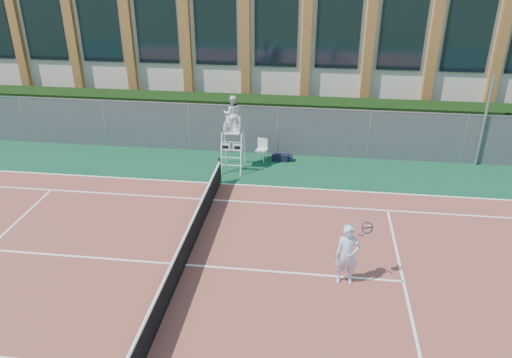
# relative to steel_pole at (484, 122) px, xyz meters

# --- Properties ---
(ground) EXTENTS (120.00, 120.00, 0.00)m
(ground) POSITION_rel_steel_pole_xyz_m (-10.59, -8.70, -1.98)
(ground) COLOR #233814
(apron) EXTENTS (36.00, 20.00, 0.01)m
(apron) POSITION_rel_steel_pole_xyz_m (-10.59, -7.70, -1.97)
(apron) COLOR #0D3C1E
(apron) RESTS_ON ground
(tennis_court) EXTENTS (23.77, 10.97, 0.02)m
(tennis_court) POSITION_rel_steel_pole_xyz_m (-10.59, -8.70, -1.96)
(tennis_court) COLOR brown
(tennis_court) RESTS_ON apron
(tennis_net) EXTENTS (0.10, 11.30, 1.10)m
(tennis_net) POSITION_rel_steel_pole_xyz_m (-10.59, -8.70, -1.44)
(tennis_net) COLOR black
(tennis_net) RESTS_ON ground
(fence) EXTENTS (40.00, 0.06, 2.20)m
(fence) POSITION_rel_steel_pole_xyz_m (-10.59, 0.10, -0.88)
(fence) COLOR #595E60
(fence) RESTS_ON ground
(hedge) EXTENTS (40.00, 1.40, 2.20)m
(hedge) POSITION_rel_steel_pole_xyz_m (-10.59, 1.30, -0.88)
(hedge) COLOR black
(hedge) RESTS_ON ground
(building) EXTENTS (45.00, 10.60, 8.22)m
(building) POSITION_rel_steel_pole_xyz_m (-10.59, 9.25, 2.17)
(building) COLOR beige
(building) RESTS_ON ground
(steel_pole) EXTENTS (0.12, 0.12, 3.95)m
(steel_pole) POSITION_rel_steel_pole_xyz_m (0.00, 0.00, 0.00)
(steel_pole) COLOR #9EA0A5
(steel_pole) RESTS_ON ground
(umpire_chair) EXTENTS (0.90, 1.39, 3.23)m
(umpire_chair) POSITION_rel_steel_pole_xyz_m (-10.30, -1.66, 0.38)
(umpire_chair) COLOR white
(umpire_chair) RESTS_ON ground
(plastic_chair) EXTENTS (0.54, 0.54, 0.97)m
(plastic_chair) POSITION_rel_steel_pole_xyz_m (-9.21, -0.63, -1.39)
(plastic_chair) COLOR silver
(plastic_chair) RESTS_ON apron
(sports_bag_near) EXTENTS (0.72, 0.34, 0.30)m
(sports_bag_near) POSITION_rel_steel_pole_xyz_m (-8.40, -0.62, -1.82)
(sports_bag_near) COLOR black
(sports_bag_near) RESTS_ON apron
(sports_bag_far) EXTENTS (0.65, 0.30, 0.26)m
(sports_bag_far) POSITION_rel_steel_pole_xyz_m (-8.18, -0.60, -1.84)
(sports_bag_far) COLOR black
(sports_bag_far) RESTS_ON apron
(tennis_player) EXTENTS (1.02, 0.69, 1.84)m
(tennis_player) POSITION_rel_steel_pole_xyz_m (-5.86, -8.92, -1.02)
(tennis_player) COLOR silver
(tennis_player) RESTS_ON tennis_court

